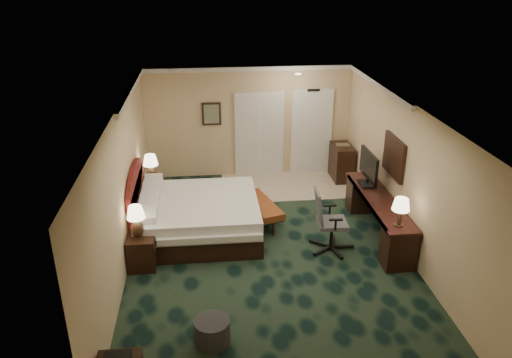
{
  "coord_description": "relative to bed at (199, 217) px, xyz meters",
  "views": [
    {
      "loc": [
        -1.05,
        -7.86,
        4.9
      ],
      "look_at": [
        -0.16,
        0.6,
        1.21
      ],
      "focal_mm": 35.0,
      "sensor_mm": 36.0,
      "label": 1
    }
  ],
  "objects": [
    {
      "name": "entry_door",
      "position": [
        2.8,
        2.92,
        0.69
      ],
      "size": [
        1.02,
        0.06,
        2.18
      ],
      "primitive_type": "cube",
      "color": "white",
      "rests_on": "ground"
    },
    {
      "name": "ceiling",
      "position": [
        1.25,
        -0.8,
        2.34
      ],
      "size": [
        5.0,
        7.5,
        0.0
      ],
      "primitive_type": "cube",
      "color": "silver",
      "rests_on": "wall_back"
    },
    {
      "name": "wall_mirror",
      "position": [
        3.71,
        -0.2,
        1.19
      ],
      "size": [
        0.05,
        0.95,
        0.75
      ],
      "primitive_type": "cube",
      "color": "white",
      "rests_on": "wall_right"
    },
    {
      "name": "closet_doors",
      "position": [
        1.5,
        2.91,
        0.69
      ],
      "size": [
        1.2,
        0.06,
        2.1
      ],
      "primitive_type": "cube",
      "color": "beige",
      "rests_on": "ground"
    },
    {
      "name": "bed_bench",
      "position": [
        1.25,
        0.36,
        -0.14
      ],
      "size": [
        0.84,
        1.41,
        0.45
      ],
      "primitive_type": "cube",
      "rotation": [
        0.0,
        0.0,
        0.31
      ],
      "color": "#6E320E",
      "rests_on": "ground"
    },
    {
      "name": "wall_left",
      "position": [
        -1.25,
        -0.8,
        0.99
      ],
      "size": [
        0.0,
        7.5,
        2.7
      ],
      "primitive_type": "cube",
      "color": "#CFB489",
      "rests_on": "ground"
    },
    {
      "name": "wall_right",
      "position": [
        3.75,
        -0.8,
        0.99
      ],
      "size": [
        0.0,
        7.5,
        2.7
      ],
      "primitive_type": "cube",
      "color": "#CFB489",
      "rests_on": "ground"
    },
    {
      "name": "floor",
      "position": [
        1.25,
        -0.8,
        -0.36
      ],
      "size": [
        5.0,
        7.5,
        0.0
      ],
      "primitive_type": "cube",
      "color": "black",
      "rests_on": "ground"
    },
    {
      "name": "nightstand_near",
      "position": [
        -0.99,
        -1.04,
        -0.07
      ],
      "size": [
        0.48,
        0.54,
        0.59
      ],
      "primitive_type": "cube",
      "color": "black",
      "rests_on": "ground"
    },
    {
      "name": "headboard",
      "position": [
        -1.19,
        0.2,
        0.34
      ],
      "size": [
        0.12,
        2.0,
        1.4
      ],
      "primitive_type": null,
      "color": "#51150C",
      "rests_on": "ground"
    },
    {
      "name": "minibar",
      "position": [
        3.48,
        2.4,
        0.07
      ],
      "size": [
        0.45,
        0.82,
        0.86
      ],
      "primitive_type": "cube",
      "color": "black",
      "rests_on": "ground"
    },
    {
      "name": "desk_chair",
      "position": [
        2.43,
        -0.83,
        0.24
      ],
      "size": [
        0.73,
        0.69,
        1.2
      ],
      "primitive_type": null,
      "rotation": [
        0.0,
        0.0,
        -0.06
      ],
      "color": "#49494B",
      "rests_on": "ground"
    },
    {
      "name": "tv",
      "position": [
        3.4,
        0.24,
        0.77
      ],
      "size": [
        0.09,
        0.92,
        0.71
      ],
      "primitive_type": "cube",
      "rotation": [
        0.0,
        0.0,
        0.02
      ],
      "color": "black",
      "rests_on": "desk"
    },
    {
      "name": "bed",
      "position": [
        0.0,
        0.0,
        0.0
      ],
      "size": [
        2.29,
        2.12,
        0.73
      ],
      "primitive_type": "cube",
      "color": "white",
      "rests_on": "ground"
    },
    {
      "name": "lamp_far",
      "position": [
        -1.0,
        1.39,
        0.51
      ],
      "size": [
        0.39,
        0.39,
        0.6
      ],
      "primitive_type": null,
      "rotation": [
        0.0,
        0.0,
        -0.24
      ],
      "color": "black",
      "rests_on": "nightstand_far"
    },
    {
      "name": "desk",
      "position": [
        3.44,
        -0.41,
        0.03
      ],
      "size": [
        0.58,
        2.69,
        0.78
      ],
      "primitive_type": "cube",
      "color": "black",
      "rests_on": "ground"
    },
    {
      "name": "ottoman",
      "position": [
        0.17,
        -3.1,
        -0.18
      ],
      "size": [
        0.63,
        0.63,
        0.36
      ],
      "primitive_type": "cylinder",
      "rotation": [
        0.0,
        0.0,
        0.28
      ],
      "color": "#2E2E31",
      "rests_on": "ground"
    },
    {
      "name": "wall_front",
      "position": [
        1.25,
        -4.55,
        0.99
      ],
      "size": [
        5.0,
        0.0,
        2.7
      ],
      "primitive_type": "cube",
      "color": "#CFB489",
      "rests_on": "ground"
    },
    {
      "name": "crown_molding",
      "position": [
        1.25,
        -0.8,
        2.29
      ],
      "size": [
        5.0,
        7.5,
        0.1
      ],
      "primitive_type": null,
      "color": "white",
      "rests_on": "wall_back"
    },
    {
      "name": "nightstand_far",
      "position": [
        -1.0,
        1.42,
        -0.08
      ],
      "size": [
        0.46,
        0.53,
        0.57
      ],
      "primitive_type": "cube",
      "color": "black",
      "rests_on": "ground"
    },
    {
      "name": "desk_lamp",
      "position": [
        3.41,
        -1.47,
        0.68
      ],
      "size": [
        0.31,
        0.31,
        0.53
      ],
      "primitive_type": null,
      "rotation": [
        0.0,
        0.0,
        -0.02
      ],
      "color": "black",
      "rests_on": "desk"
    },
    {
      "name": "wall_back",
      "position": [
        1.25,
        2.95,
        0.99
      ],
      "size": [
        5.0,
        0.0,
        2.7
      ],
      "primitive_type": "cube",
      "color": "#CFB489",
      "rests_on": "ground"
    },
    {
      "name": "wall_art",
      "position": [
        0.35,
        2.91,
        1.24
      ],
      "size": [
        0.45,
        0.06,
        0.55
      ],
      "primitive_type": "cube",
      "color": "slate",
      "rests_on": "wall_back"
    },
    {
      "name": "lamp_near",
      "position": [
        -1.03,
        -1.06,
        0.52
      ],
      "size": [
        0.35,
        0.35,
        0.58
      ],
      "primitive_type": null,
      "rotation": [
        0.0,
        0.0,
        -0.15
      ],
      "color": "black",
      "rests_on": "nightstand_near"
    },
    {
      "name": "tile_patch",
      "position": [
        2.15,
        2.1,
        -0.36
      ],
      "size": [
        3.2,
        1.7,
        0.01
      ],
      "primitive_type": "cube",
      "color": "beige",
      "rests_on": "ground"
    }
  ]
}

